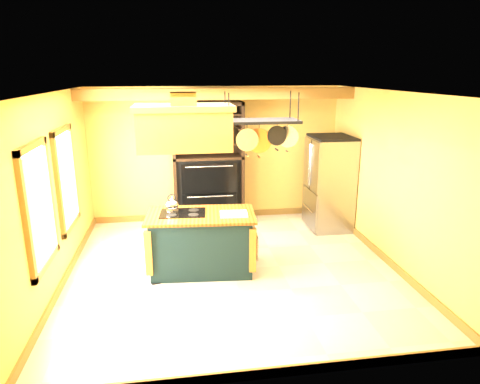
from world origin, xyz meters
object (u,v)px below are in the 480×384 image
object	(u,v)px
range_hood	(184,126)
kitchen_island	(201,242)
hutch	(208,178)
refrigerator	(329,185)
pot_rack	(261,128)

from	to	relation	value
range_hood	kitchen_island	bearing A→B (deg)	0.30
kitchen_island	hutch	bearing A→B (deg)	86.84
kitchen_island	range_hood	world-z (taller)	range_hood
refrigerator	hutch	world-z (taller)	hutch
pot_rack	hutch	bearing A→B (deg)	105.87
range_hood	pot_rack	size ratio (longest dim) A/B	1.17
pot_rack	kitchen_island	bearing A→B (deg)	-179.27
pot_rack	range_hood	bearing A→B (deg)	-179.35
pot_rack	refrigerator	world-z (taller)	pot_rack
refrigerator	pot_rack	bearing A→B (deg)	-137.49
kitchen_island	range_hood	xyz separation A→B (m)	(-0.20, -0.00, 1.77)
range_hood	hutch	bearing A→B (deg)	77.42
hutch	refrigerator	bearing A→B (deg)	-15.74
kitchen_island	refrigerator	xyz separation A→B (m)	(2.57, 1.54, 0.39)
range_hood	hutch	size ratio (longest dim) A/B	0.57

